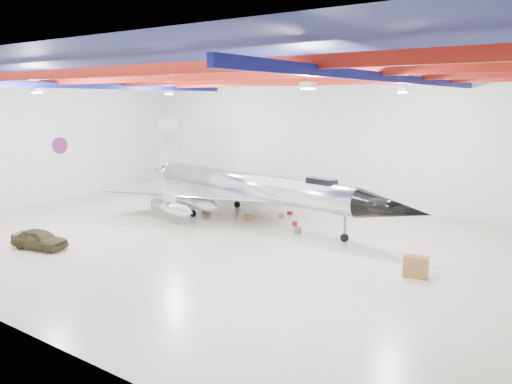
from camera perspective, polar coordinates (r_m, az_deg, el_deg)
The scene contains 16 objects.
floor at distance 33.48m, azimuth -4.43°, elevation -5.28°, with size 40.00×40.00×0.00m, color #B7AF92.
wall_back at distance 44.97m, azimuth 7.72°, elevation 5.84°, with size 40.00×40.00×0.00m, color silver.
wall_left at distance 47.65m, azimuth -23.58°, elevation 5.32°, with size 30.00×30.00×0.00m, color silver.
ceiling at distance 32.27m, azimuth -4.71°, elevation 13.86°, with size 40.00×40.00×0.00m, color #0A0F38.
ceiling_structure at distance 32.24m, azimuth -4.69°, elevation 12.66°, with size 39.50×29.50×1.08m.
wall_roundel at distance 48.71m, azimuth -21.50°, elevation 4.97°, with size 1.50×1.50×0.10m, color #B21414.
jet_aircraft at distance 37.94m, azimuth -0.83°, elevation 0.38°, with size 27.00×17.68×7.39m.
jeep at distance 33.72m, azimuth -23.51°, elevation -4.94°, with size 1.47×3.66×1.25m, color #3C391E.
desk at distance 27.40m, azimuth 17.80°, elevation -8.14°, with size 1.24×0.62×1.14m, color brown.
crate_ply at distance 40.44m, azimuth -5.68°, elevation -2.25°, with size 0.57×0.45×0.40m, color olive.
toolbox_red at distance 40.15m, azimuth 3.91°, elevation -2.40°, with size 0.39×0.31×0.27m, color maroon.
engine_drum at distance 34.62m, azimuth 4.79°, elevation -4.36°, with size 0.52×0.52×0.47m, color #59595B.
crate_small at distance 43.01m, azimuth -8.16°, elevation -1.60°, with size 0.43×0.34×0.30m, color #59595B.
tool_chest at distance 36.65m, azimuth 4.47°, elevation -3.62°, with size 0.38×0.38×0.34m, color maroon.
oil_barrel at distance 38.27m, azimuth -0.84°, elevation -2.92°, with size 0.58×0.46×0.41m, color olive.
spares_box at distance 38.97m, azimuth 2.91°, elevation -2.72°, with size 0.41×0.41×0.36m, color #59595B.
Camera 1 is at (20.49, -24.87, 9.10)m, focal length 35.00 mm.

